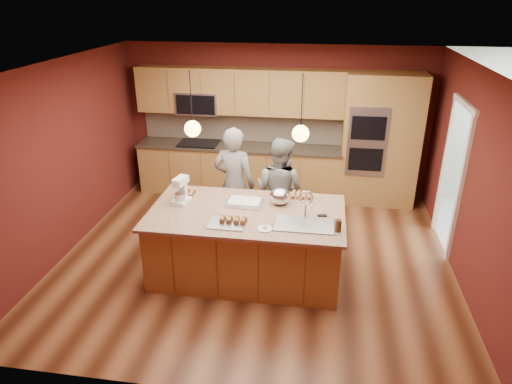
% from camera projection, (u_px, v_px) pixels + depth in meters
% --- Properties ---
extents(floor, '(5.50, 5.50, 0.00)m').
position_uv_depth(floor, '(256.00, 256.00, 6.64)').
color(floor, '#452111').
rests_on(floor, ground).
extents(ceiling, '(5.50, 5.50, 0.00)m').
position_uv_depth(ceiling, '(256.00, 66.00, 5.54)').
color(ceiling, silver).
rests_on(ceiling, ground).
extents(wall_back, '(5.50, 0.00, 5.50)m').
position_uv_depth(wall_back, '(276.00, 120.00, 8.34)').
color(wall_back, '#511814').
rests_on(wall_back, ground).
extents(wall_front, '(5.50, 0.00, 5.50)m').
position_uv_depth(wall_front, '(211.00, 276.00, 3.83)').
color(wall_front, '#511814').
rests_on(wall_front, ground).
extents(wall_left, '(0.00, 5.00, 5.00)m').
position_uv_depth(wall_left, '(64.00, 159.00, 6.47)').
color(wall_left, '#511814').
rests_on(wall_left, ground).
extents(wall_right, '(0.00, 5.00, 5.00)m').
position_uv_depth(wall_right, '(472.00, 181.00, 5.71)').
color(wall_right, '#511814').
rests_on(wall_right, ground).
extents(cabinet_run, '(3.74, 0.64, 2.30)m').
position_uv_depth(cabinet_run, '(238.00, 142.00, 8.36)').
color(cabinet_run, olive).
rests_on(cabinet_run, floor).
extents(oven_column, '(1.30, 0.62, 2.30)m').
position_uv_depth(oven_column, '(380.00, 141.00, 7.89)').
color(oven_column, olive).
rests_on(oven_column, floor).
extents(doorway_trim, '(0.08, 1.11, 2.20)m').
position_uv_depth(doorway_trim, '(451.00, 179.00, 6.55)').
color(doorway_trim, white).
rests_on(doorway_trim, wall_right).
extents(pendant_left, '(0.20, 0.20, 0.80)m').
position_uv_depth(pendant_left, '(193.00, 128.00, 5.53)').
color(pendant_left, black).
rests_on(pendant_left, ceiling).
extents(pendant_right, '(0.20, 0.20, 0.80)m').
position_uv_depth(pendant_right, '(301.00, 133.00, 5.35)').
color(pendant_right, black).
rests_on(pendant_right, ceiling).
extents(island, '(2.52, 1.41, 1.31)m').
position_uv_depth(island, '(248.00, 242.00, 6.06)').
color(island, olive).
rests_on(island, floor).
extents(person_left, '(0.71, 0.54, 1.76)m').
position_uv_depth(person_left, '(234.00, 184.00, 6.81)').
color(person_left, black).
rests_on(person_left, floor).
extents(person_right, '(0.98, 0.90, 1.64)m').
position_uv_depth(person_right, '(279.00, 191.00, 6.74)').
color(person_right, gray).
rests_on(person_right, floor).
extents(stand_mixer, '(0.24, 0.29, 0.36)m').
position_uv_depth(stand_mixer, '(181.00, 192.00, 6.06)').
color(stand_mixer, white).
rests_on(stand_mixer, island).
extents(sheet_cake, '(0.50, 0.38, 0.05)m').
position_uv_depth(sheet_cake, '(244.00, 202.00, 6.09)').
color(sheet_cake, silver).
rests_on(sheet_cake, island).
extents(cooling_rack, '(0.45, 0.33, 0.02)m').
position_uv_depth(cooling_rack, '(227.00, 224.00, 5.55)').
color(cooling_rack, '#A9ABB0').
rests_on(cooling_rack, island).
extents(mixing_bowl, '(0.28, 0.28, 0.23)m').
position_uv_depth(mixing_bowl, '(280.00, 196.00, 6.05)').
color(mixing_bowl, silver).
rests_on(mixing_bowl, island).
extents(plate, '(0.18, 0.18, 0.01)m').
position_uv_depth(plate, '(265.00, 229.00, 5.44)').
color(plate, white).
rests_on(plate, island).
extents(tumbler, '(0.08, 0.08, 0.15)m').
position_uv_depth(tumbler, '(338.00, 226.00, 5.37)').
color(tumbler, '#3C230F').
rests_on(tumbler, island).
extents(phone, '(0.13, 0.08, 0.01)m').
position_uv_depth(phone, '(322.00, 216.00, 5.76)').
color(phone, black).
rests_on(phone, island).
extents(cupcakes_left, '(0.25, 0.25, 0.08)m').
position_uv_depth(cupcakes_left, '(186.00, 192.00, 6.35)').
color(cupcakes_left, '#D08748').
rests_on(cupcakes_left, island).
extents(cupcakes_rack, '(0.35, 0.17, 0.08)m').
position_uv_depth(cupcakes_rack, '(233.00, 219.00, 5.56)').
color(cupcakes_rack, '#D08748').
rests_on(cupcakes_rack, island).
extents(cupcakes_right, '(0.29, 0.21, 0.06)m').
position_uv_depth(cupcakes_right, '(301.00, 195.00, 6.28)').
color(cupcakes_right, '#D08748').
rests_on(cupcakes_right, island).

